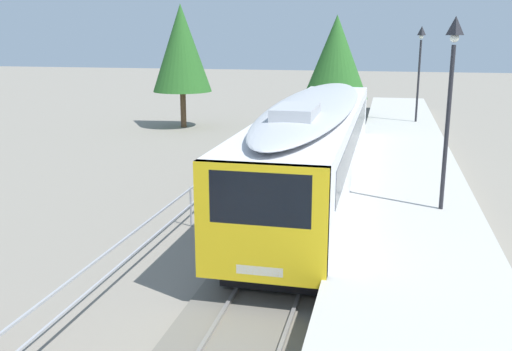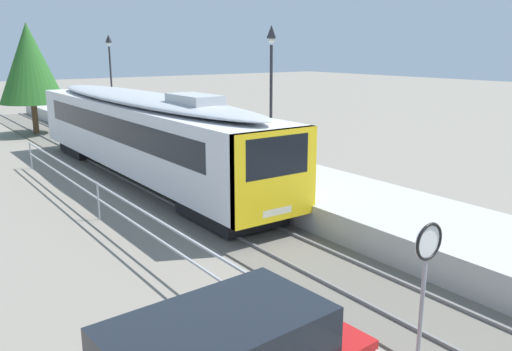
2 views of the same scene
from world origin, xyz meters
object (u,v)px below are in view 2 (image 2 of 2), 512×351
(platform_lamp_mid_platform, at_px, (271,68))
(speed_limit_sign, at_px, (426,264))
(platform_lamp_far_end, at_px, (110,60))
(commuter_train, at_px, (143,130))

(platform_lamp_mid_platform, height_order, speed_limit_sign, platform_lamp_mid_platform)
(platform_lamp_far_end, height_order, speed_limit_sign, platform_lamp_far_end)
(commuter_train, bearing_deg, platform_lamp_mid_platform, -38.96)
(commuter_train, distance_m, platform_lamp_far_end, 14.98)
(platform_lamp_far_end, relative_size, speed_limit_sign, 1.91)
(commuter_train, relative_size, platform_lamp_far_end, 3.39)
(commuter_train, xyz_separation_m, platform_lamp_mid_platform, (4.07, -3.29, 2.48))
(commuter_train, bearing_deg, speed_limit_sign, -97.47)
(platform_lamp_mid_platform, xyz_separation_m, speed_limit_sign, (-6.07, -11.94, -2.50))
(platform_lamp_mid_platform, bearing_deg, commuter_train, 141.04)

